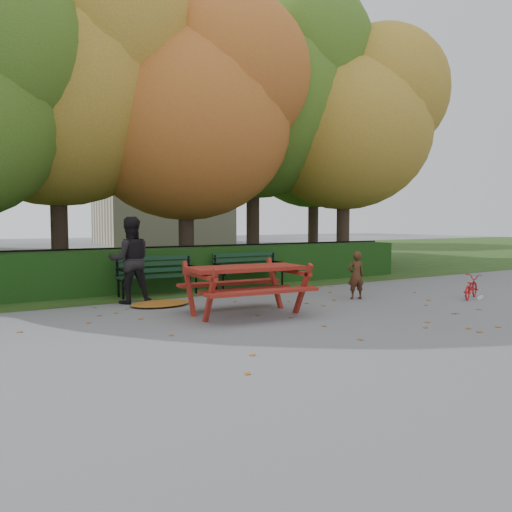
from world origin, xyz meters
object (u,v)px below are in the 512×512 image
bench_right (248,267)px  picnic_table (246,277)px  tree_c (199,109)px  tree_d (267,92)px  tree_b (72,78)px  adult (130,260)px  tree_g (324,134)px  child (356,275)px  bench_left (157,272)px  tree_e (356,120)px  bicycle (471,287)px

bench_right → picnic_table: picnic_table is taller
tree_c → tree_d: 3.50m
tree_b → tree_c: size_ratio=1.10×
tree_b → picnic_table: (1.68, -6.16, -4.72)m
adult → bench_right: bearing=-156.3°
tree_g → child: bearing=-124.9°
bench_right → tree_b: bearing=139.3°
tree_c → tree_g: 8.43m
bench_left → picnic_table: (0.54, -3.11, 0.16)m
tree_d → bench_right: size_ratio=5.32×
tree_e → bicycle: (-2.18, -6.09, -4.83)m
bench_left → tree_g: bearing=32.2°
adult → bicycle: (6.49, -3.22, -0.63)m
tree_b → bench_left: bearing=-69.4°
tree_d → bench_left: tree_d is taller
tree_d → bicycle: bearing=-86.5°
tree_e → bench_left: 9.29m
bench_right → bench_left: bearing=180.0°
bench_right → adult: (-3.25, -0.80, 0.36)m
picnic_table → child: size_ratio=2.09×
bench_right → adult: 3.36m
tree_c → child: (1.34, -5.04, -4.31)m
tree_g → bench_left: 12.37m
picnic_table → adult: size_ratio=1.21×
tree_e → tree_g: size_ratio=0.95×
tree_c → bench_left: 5.31m
tree_c → adult: bearing=-134.2°
child → adult: size_ratio=0.58×
tree_d → tree_b: bearing=-175.6°
bench_left → bicycle: size_ratio=1.86×
tree_c → tree_d: (3.04, 1.27, 1.16)m
tree_d → bench_right: 7.07m
tree_b → tree_e: size_ratio=1.08×
tree_e → tree_d: bearing=151.1°
tree_d → bicycle: (0.47, -7.55, -5.73)m
tree_d → tree_g: size_ratio=1.12×
tree_b → tree_d: (6.32, 0.48, 0.58)m
tree_g → tree_b: bearing=-164.4°
bench_left → bench_right: (2.40, 0.00, 0.00)m
tree_c → bicycle: bearing=-60.8°
tree_c → child: 6.76m
picnic_table → bicycle: size_ratio=2.22×
tree_b → tree_c: tree_b is taller
tree_c → picnic_table: tree_c is taller
tree_e → bench_right: tree_e is taller
tree_g → bench_right: bearing=-140.0°
child → bicycle: size_ratio=1.06×
tree_e → adult: size_ratio=4.62×
tree_c → tree_g: tree_g is taller
tree_e → bench_right: size_ratio=4.53×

